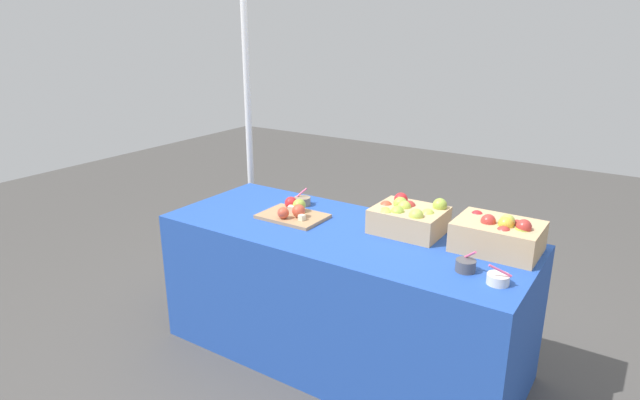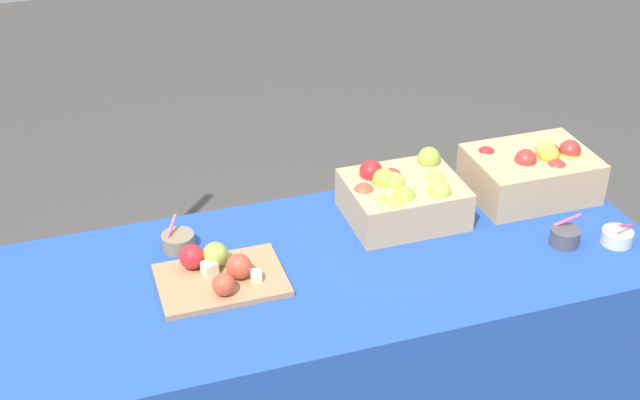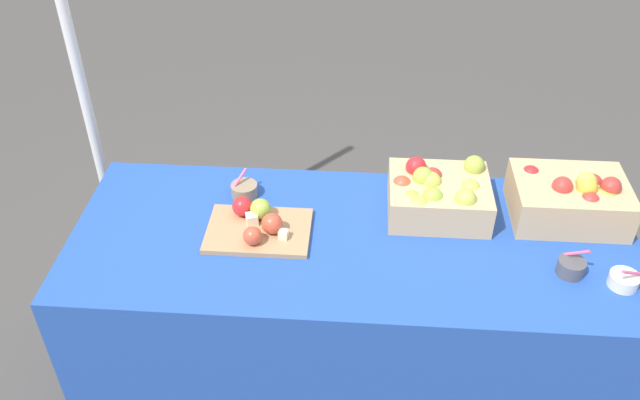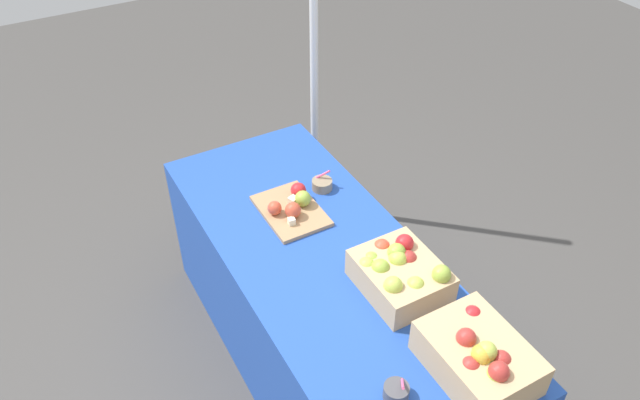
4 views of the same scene
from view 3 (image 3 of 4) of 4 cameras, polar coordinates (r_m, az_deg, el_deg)
ground_plane at (r=2.78m, az=2.36°, el=-14.86°), size 10.00×10.00×0.00m
table at (r=2.50m, az=2.57°, el=-9.65°), size 1.90×0.76×0.74m
apple_crate_left at (r=2.43m, az=20.59°, el=0.18°), size 0.38×0.28×0.19m
apple_crate_middle at (r=2.33m, az=9.98°, el=0.48°), size 0.34×0.29×0.17m
cutting_board_front at (r=2.25m, az=-5.29°, el=-2.05°), size 0.35×0.25×0.09m
sample_bowl_near at (r=2.23m, az=20.64°, el=-5.36°), size 0.09×0.09×0.10m
sample_bowl_mid at (r=2.25m, az=24.50°, el=-6.24°), size 0.10×0.09×0.09m
sample_bowl_far at (r=2.42m, az=-6.49°, el=0.87°), size 0.10×0.10×0.10m
tent_pole at (r=2.72m, az=-20.03°, el=10.74°), size 0.04×0.04×2.14m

